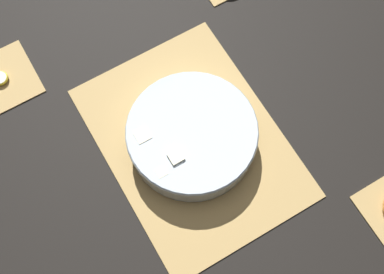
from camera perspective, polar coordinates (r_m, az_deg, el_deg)
name	(u,v)px	position (r m, az deg, el deg)	size (l,w,h in m)	color
ground_plane	(192,142)	(1.13, 0.00, -0.57)	(6.00, 6.00, 0.00)	black
bamboo_mat_center	(192,142)	(1.13, 0.00, -0.52)	(0.48, 0.35, 0.01)	tan
coaster_mat_near_left	(1,80)	(1.26, -19.70, 5.76)	(0.15, 0.15, 0.01)	tan
fruit_salad_bowl	(192,135)	(1.09, -0.03, 0.19)	(0.27, 0.27, 0.07)	silver
banana_coin_single	(0,78)	(1.26, -19.80, 5.91)	(0.04, 0.04, 0.01)	#F4EABC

